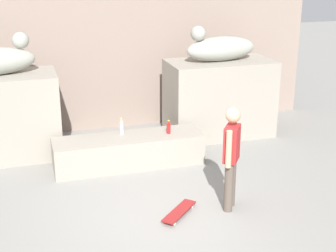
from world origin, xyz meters
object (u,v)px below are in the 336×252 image
object	(u,v)px
statue_reclining_right	(220,48)
bottle_red	(169,128)
skater	(231,154)
bottle_clear	(122,127)
skateboard	(179,211)

from	to	relation	value
statue_reclining_right	bottle_red	size ratio (longest dim) A/B	6.22
statue_reclining_right	bottle_red	distance (m)	2.28
skater	bottle_red	xyz separation A→B (m)	(-0.37, 2.09, -0.24)
statue_reclining_right	bottle_clear	size ratio (longest dim) A/B	4.99
bottle_clear	bottle_red	distance (m)	0.90
bottle_clear	bottle_red	xyz separation A→B (m)	(0.87, -0.21, -0.03)
statue_reclining_right	skateboard	xyz separation A→B (m)	(-1.95, -3.25, -1.89)
bottle_clear	statue_reclining_right	bearing A→B (deg)	22.04
skater	skateboard	xyz separation A→B (m)	(-0.84, 0.00, -0.86)
skateboard	bottle_clear	world-z (taller)	bottle_clear
skater	skateboard	distance (m)	1.20
statue_reclining_right	skater	bearing A→B (deg)	64.96
statue_reclining_right	skateboard	bearing A→B (deg)	52.89
skater	statue_reclining_right	bearing A→B (deg)	16.31
skateboard	bottle_clear	xyz separation A→B (m)	(-0.41, 2.30, 0.65)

